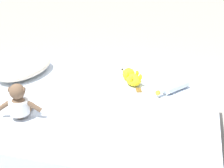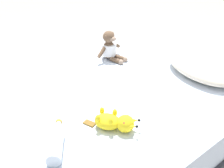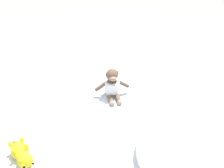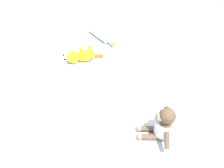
{
  "view_description": "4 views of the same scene",
  "coord_description": "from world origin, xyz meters",
  "views": [
    {
      "loc": [
        -1.93,
        -0.7,
        1.49
      ],
      "look_at": [
        0.0,
        -0.18,
        0.61
      ],
      "focal_mm": 51.29,
      "sensor_mm": 36.0,
      "label": 1
    },
    {
      "loc": [
        1.3,
        -1.1,
        1.57
      ],
      "look_at": [
        0.0,
        0.0,
        0.54
      ],
      "focal_mm": 47.42,
      "sensor_mm": 36.0,
      "label": 2
    },
    {
      "loc": [
        1.82,
        0.35,
        2.1
      ],
      "look_at": [
        -0.4,
        0.3,
        0.59
      ],
      "focal_mm": 54.33,
      "sensor_mm": 36.0,
      "label": 3
    },
    {
      "loc": [
        -0.32,
        1.27,
        1.84
      ],
      "look_at": [
        0.0,
        0.0,
        0.54
      ],
      "focal_mm": 41.76,
      "sensor_mm": 36.0,
      "label": 4
    }
  ],
  "objects": [
    {
      "name": "plush_yellow_creature",
      "position": [
        0.32,
        -0.25,
        0.54
      ],
      "size": [
        0.3,
        0.22,
        0.1
      ],
      "color": "yellow",
      "rests_on": "bed"
    },
    {
      "name": "glass_bottle",
      "position": [
        0.25,
        -0.59,
        0.53
      ],
      "size": [
        0.28,
        0.23,
        0.08
      ],
      "color": "silver",
      "rests_on": "bed"
    },
    {
      "name": "plush_monkey",
      "position": [
        -0.39,
        0.31,
        0.59
      ],
      "size": [
        0.24,
        0.29,
        0.24
      ],
      "color": "brown",
      "rests_on": "bed"
    },
    {
      "name": "pillow",
      "position": [
        0.26,
        0.64,
        0.55
      ],
      "size": [
        0.62,
        0.41,
        0.13
      ],
      "color": "beige",
      "rests_on": "bed"
    },
    {
      "name": "bed",
      "position": [
        0.0,
        0.0,
        0.24
      ],
      "size": [
        1.56,
        1.85,
        0.49
      ],
      "color": "#2D2D33",
      "rests_on": "ground_plane"
    },
    {
      "name": "ground_plane",
      "position": [
        0.0,
        0.0,
        0.0
      ],
      "size": [
        16.0,
        16.0,
        0.0
      ],
      "primitive_type": "plane",
      "color": "#9E998E"
    }
  ]
}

